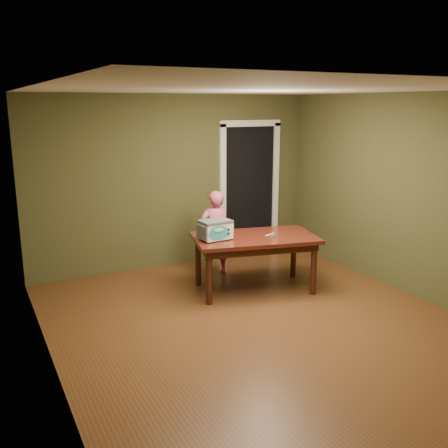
{
  "coord_description": "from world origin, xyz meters",
  "views": [
    {
      "loc": [
        -2.8,
        -4.52,
        2.45
      ],
      "look_at": [
        0.06,
        1.0,
        0.95
      ],
      "focal_mm": 40.0,
      "sensor_mm": 36.0,
      "label": 1
    }
  ],
  "objects": [
    {
      "name": "toy_oven",
      "position": [
        -0.05,
        1.03,
        0.89
      ],
      "size": [
        0.43,
        0.31,
        0.26
      ],
      "rotation": [
        0.0,
        0.0,
        0.08
      ],
      "color": "#4C4F54",
      "rests_on": "dining_table"
    },
    {
      "name": "baking_pan",
      "position": [
        0.67,
        0.79,
        0.76
      ],
      "size": [
        0.1,
        0.1,
        0.02
      ],
      "color": "silver",
      "rests_on": "dining_table"
    },
    {
      "name": "dining_table",
      "position": [
        0.49,
        0.94,
        0.65
      ],
      "size": [
        1.76,
        1.25,
        0.75
      ],
      "rotation": [
        0.0,
        0.0,
        -0.23
      ],
      "color": "#3A180D",
      "rests_on": "floor"
    },
    {
      "name": "floor",
      "position": [
        0.0,
        0.0,
        0.0
      ],
      "size": [
        5.0,
        5.0,
        0.0
      ],
      "primitive_type": "plane",
      "color": "#583819",
      "rests_on": "ground"
    },
    {
      "name": "room_shell",
      "position": [
        0.0,
        0.0,
        1.71
      ],
      "size": [
        4.52,
        5.02,
        2.61
      ],
      "color": "#424323",
      "rests_on": "ground"
    },
    {
      "name": "doorway",
      "position": [
        1.3,
        2.78,
        1.06
      ],
      "size": [
        1.1,
        0.66,
        2.25
      ],
      "color": "black",
      "rests_on": "ground"
    },
    {
      "name": "child",
      "position": [
        0.3,
        1.75,
        0.63
      ],
      "size": [
        0.49,
        0.36,
        1.25
      ],
      "primitive_type": "imported",
      "rotation": [
        0.0,
        0.0,
        3.01
      ],
      "color": "#CF5576",
      "rests_on": "floor"
    },
    {
      "name": "spatula",
      "position": [
        0.7,
        0.91,
        0.75
      ],
      "size": [
        0.18,
        0.09,
        0.01
      ],
      "primitive_type": "cube",
      "rotation": [
        0.0,
        0.0,
        0.36
      ],
      "color": "#ECBC66",
      "rests_on": "dining_table"
    }
  ]
}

